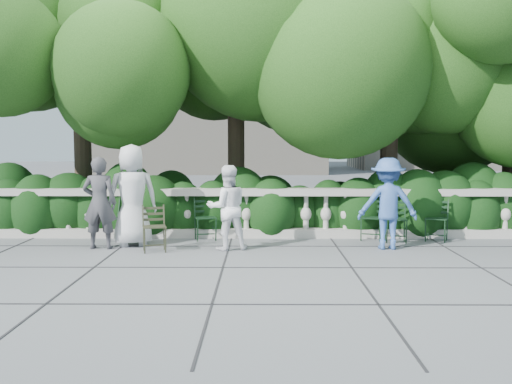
{
  "coord_description": "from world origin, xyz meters",
  "views": [
    {
      "loc": [
        0.09,
        -9.68,
        1.96
      ],
      "look_at": [
        0.0,
        1.0,
        1.0
      ],
      "focal_mm": 40.0,
      "sensor_mm": 36.0,
      "label": 1
    }
  ],
  "objects_px": {
    "chair_f": "(396,243)",
    "person_businessman": "(132,195)",
    "chair_e": "(435,242)",
    "chair_weathered": "(155,253)",
    "person_woman_grey": "(100,203)",
    "person_casual_man": "(227,208)",
    "chair_d": "(370,241)",
    "chair_b": "(117,242)",
    "person_older_blue": "(388,204)",
    "chair_c": "(207,241)"
  },
  "relations": [
    {
      "from": "chair_b",
      "to": "chair_f",
      "type": "xyz_separation_m",
      "value": [
        5.39,
        -0.11,
        0.0
      ]
    },
    {
      "from": "chair_e",
      "to": "chair_f",
      "type": "xyz_separation_m",
      "value": [
        -0.78,
        -0.12,
        0.0
      ]
    },
    {
      "from": "chair_c",
      "to": "person_older_blue",
      "type": "height_order",
      "value": "person_older_blue"
    },
    {
      "from": "chair_e",
      "to": "person_casual_man",
      "type": "height_order",
      "value": "person_casual_man"
    },
    {
      "from": "chair_b",
      "to": "chair_d",
      "type": "height_order",
      "value": "same"
    },
    {
      "from": "person_casual_man",
      "to": "person_older_blue",
      "type": "height_order",
      "value": "person_older_blue"
    },
    {
      "from": "chair_c",
      "to": "chair_e",
      "type": "distance_m",
      "value": 4.44
    },
    {
      "from": "person_older_blue",
      "to": "person_casual_man",
      "type": "bearing_deg",
      "value": 4.25
    },
    {
      "from": "chair_b",
      "to": "chair_weathered",
      "type": "distance_m",
      "value": 1.46
    },
    {
      "from": "person_businessman",
      "to": "person_casual_man",
      "type": "xyz_separation_m",
      "value": [
        1.79,
        -0.34,
        -0.19
      ]
    },
    {
      "from": "chair_d",
      "to": "person_businessman",
      "type": "height_order",
      "value": "person_businessman"
    },
    {
      "from": "chair_d",
      "to": "chair_e",
      "type": "height_order",
      "value": "same"
    },
    {
      "from": "person_businessman",
      "to": "person_woman_grey",
      "type": "height_order",
      "value": "person_businessman"
    },
    {
      "from": "chair_e",
      "to": "person_woman_grey",
      "type": "bearing_deg",
      "value": -148.64
    },
    {
      "from": "chair_b",
      "to": "person_businessman",
      "type": "bearing_deg",
      "value": -21.58
    },
    {
      "from": "chair_c",
      "to": "person_woman_grey",
      "type": "relative_size",
      "value": 0.5
    },
    {
      "from": "chair_e",
      "to": "person_older_blue",
      "type": "height_order",
      "value": "person_older_blue"
    },
    {
      "from": "chair_f",
      "to": "chair_d",
      "type": "bearing_deg",
      "value": 161.74
    },
    {
      "from": "chair_d",
      "to": "person_older_blue",
      "type": "height_order",
      "value": "person_older_blue"
    },
    {
      "from": "chair_c",
      "to": "chair_f",
      "type": "xyz_separation_m",
      "value": [
        3.66,
        -0.2,
        0.0
      ]
    },
    {
      "from": "chair_e",
      "to": "chair_weathered",
      "type": "xyz_separation_m",
      "value": [
        -5.22,
        -1.12,
        0.0
      ]
    },
    {
      "from": "chair_weathered",
      "to": "person_casual_man",
      "type": "xyz_separation_m",
      "value": [
        1.24,
        0.37,
        0.76
      ]
    },
    {
      "from": "chair_f",
      "to": "chair_weathered",
      "type": "xyz_separation_m",
      "value": [
        -4.45,
        -1.0,
        0.0
      ]
    },
    {
      "from": "person_businessman",
      "to": "person_older_blue",
      "type": "xyz_separation_m",
      "value": [
        4.7,
        -0.25,
        -0.12
      ]
    },
    {
      "from": "chair_d",
      "to": "chair_weathered",
      "type": "relative_size",
      "value": 1.0
    },
    {
      "from": "chair_weathered",
      "to": "person_casual_man",
      "type": "height_order",
      "value": "person_casual_man"
    },
    {
      "from": "chair_d",
      "to": "chair_weathered",
      "type": "height_order",
      "value": "same"
    },
    {
      "from": "chair_c",
      "to": "chair_f",
      "type": "relative_size",
      "value": 1.0
    },
    {
      "from": "chair_f",
      "to": "chair_weathered",
      "type": "bearing_deg",
      "value": -159.69
    },
    {
      "from": "chair_weathered",
      "to": "person_older_blue",
      "type": "relative_size",
      "value": 0.51
    },
    {
      "from": "chair_weathered",
      "to": "person_businessman",
      "type": "xyz_separation_m",
      "value": [
        -0.55,
        0.71,
        0.95
      ]
    },
    {
      "from": "chair_f",
      "to": "chair_b",
      "type": "bearing_deg",
      "value": -173.48
    },
    {
      "from": "chair_e",
      "to": "person_woman_grey",
      "type": "xyz_separation_m",
      "value": [
        -6.3,
        -0.69,
        0.84
      ]
    },
    {
      "from": "chair_f",
      "to": "chair_c",
      "type": "bearing_deg",
      "value": -175.52
    },
    {
      "from": "chair_d",
      "to": "chair_c",
      "type": "bearing_deg",
      "value": -163.53
    },
    {
      "from": "chair_e",
      "to": "chair_f",
      "type": "distance_m",
      "value": 0.79
    },
    {
      "from": "person_businessman",
      "to": "person_woman_grey",
      "type": "bearing_deg",
      "value": 10.31
    },
    {
      "from": "chair_f",
      "to": "person_businessman",
      "type": "height_order",
      "value": "person_businessman"
    },
    {
      "from": "chair_e",
      "to": "person_casual_man",
      "type": "xyz_separation_m",
      "value": [
        -3.98,
        -0.76,
        0.76
      ]
    },
    {
      "from": "chair_f",
      "to": "chair_weathered",
      "type": "height_order",
      "value": "same"
    },
    {
      "from": "chair_e",
      "to": "person_businessman",
      "type": "distance_m",
      "value": 5.86
    },
    {
      "from": "chair_c",
      "to": "person_casual_man",
      "type": "xyz_separation_m",
      "value": [
        0.45,
        -0.83,
        0.76
      ]
    },
    {
      "from": "chair_b",
      "to": "person_woman_grey",
      "type": "height_order",
      "value": "person_woman_grey"
    },
    {
      "from": "chair_f",
      "to": "person_businessman",
      "type": "distance_m",
      "value": 5.09
    },
    {
      "from": "chair_weathered",
      "to": "person_woman_grey",
      "type": "distance_m",
      "value": 1.43
    },
    {
      "from": "chair_b",
      "to": "person_businessman",
      "type": "xyz_separation_m",
      "value": [
        0.4,
        -0.39,
        0.95
      ]
    },
    {
      "from": "person_casual_man",
      "to": "person_older_blue",
      "type": "distance_m",
      "value": 2.91
    },
    {
      "from": "chair_b",
      "to": "chair_e",
      "type": "height_order",
      "value": "same"
    },
    {
      "from": "chair_b",
      "to": "chair_weathered",
      "type": "relative_size",
      "value": 1.0
    },
    {
      "from": "person_casual_man",
      "to": "chair_weathered",
      "type": "bearing_deg",
      "value": 1.81
    }
  ]
}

